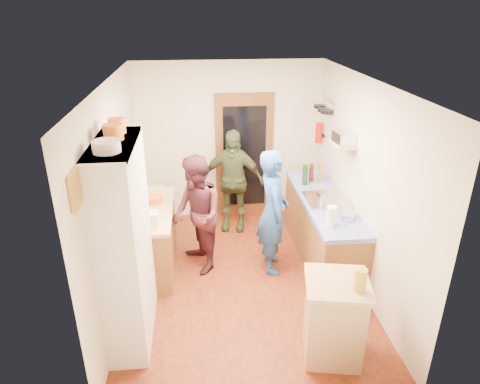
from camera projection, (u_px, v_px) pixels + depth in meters
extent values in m
cube|color=maroon|center=(242.00, 280.00, 5.71)|extent=(3.00, 4.00, 0.02)
cube|color=silver|center=(242.00, 81.00, 4.65)|extent=(3.00, 4.00, 0.02)
cube|color=beige|center=(229.00, 142.00, 7.01)|extent=(3.00, 0.02, 2.60)
cube|color=beige|center=(270.00, 293.00, 3.35)|extent=(3.00, 0.02, 2.60)
cube|color=beige|center=(115.00, 196.00, 5.03)|extent=(0.02, 4.00, 2.60)
cube|color=beige|center=(363.00, 186.00, 5.32)|extent=(0.02, 4.00, 2.60)
cube|color=brown|center=(244.00, 157.00, 7.09)|extent=(0.95, 0.06, 2.10)
cube|color=black|center=(244.00, 157.00, 7.06)|extent=(0.70, 0.02, 1.70)
cube|color=silver|center=(125.00, 245.00, 4.41)|extent=(0.40, 1.20, 2.20)
cube|color=silver|center=(113.00, 144.00, 3.97)|extent=(0.40, 1.14, 0.04)
cylinder|color=white|center=(106.00, 146.00, 3.68)|extent=(0.24, 0.24, 0.10)
cylinder|color=orange|center=(113.00, 132.00, 4.01)|extent=(0.18, 0.18, 0.15)
cylinder|color=orange|center=(117.00, 126.00, 4.22)|extent=(0.17, 0.17, 0.15)
cube|color=brown|center=(151.00, 240.00, 5.83)|extent=(0.60, 1.40, 0.85)
cube|color=tan|center=(148.00, 210.00, 5.64)|extent=(0.64, 1.44, 0.05)
cube|color=white|center=(148.00, 220.00, 5.14)|extent=(0.26, 0.18, 0.19)
cylinder|color=white|center=(143.00, 208.00, 5.47)|extent=(0.17, 0.17, 0.17)
cylinder|color=orange|center=(155.00, 199.00, 5.79)|extent=(0.23, 0.23, 0.10)
cube|color=tan|center=(153.00, 189.00, 6.20)|extent=(0.35, 0.29, 0.02)
cube|color=brown|center=(322.00, 230.00, 6.10)|extent=(0.60, 2.20, 0.84)
cube|color=#111CBA|center=(324.00, 201.00, 5.92)|extent=(0.62, 2.22, 0.06)
cube|color=silver|center=(326.00, 200.00, 5.83)|extent=(0.55, 0.58, 0.04)
cylinder|color=silver|center=(324.00, 196.00, 5.75)|extent=(0.20, 0.20, 0.13)
cylinder|color=#143F14|center=(305.00, 175.00, 6.32)|extent=(0.08, 0.08, 0.32)
cylinder|color=#591419|center=(311.00, 173.00, 6.46)|extent=(0.07, 0.07, 0.27)
cylinder|color=olive|center=(320.00, 173.00, 6.43)|extent=(0.08, 0.08, 0.28)
cylinder|color=white|center=(331.00, 216.00, 5.15)|extent=(0.13, 0.13, 0.26)
cylinder|color=silver|center=(346.00, 215.00, 5.36)|extent=(0.30, 0.30, 0.09)
cube|color=tan|center=(334.00, 321.00, 4.33)|extent=(0.64, 0.64, 0.86)
cube|color=tan|center=(338.00, 284.00, 4.15)|extent=(0.73, 0.73, 0.05)
cube|color=white|center=(332.00, 280.00, 4.20)|extent=(0.40, 0.34, 0.02)
cylinder|color=#AD9E2D|center=(360.00, 280.00, 3.97)|extent=(0.14, 0.14, 0.23)
cylinder|color=silver|center=(328.00, 100.00, 6.40)|extent=(0.02, 0.65, 0.02)
cylinder|color=black|center=(327.00, 112.00, 6.29)|extent=(0.18, 0.18, 0.05)
cylinder|color=black|center=(323.00, 110.00, 6.48)|extent=(0.16, 0.16, 0.05)
cylinder|color=black|center=(319.00, 106.00, 6.66)|extent=(0.17, 0.17, 0.05)
cube|color=tan|center=(343.00, 144.00, 5.56)|extent=(0.26, 0.42, 0.03)
cube|color=silver|center=(344.00, 138.00, 5.52)|extent=(0.24, 0.32, 0.15)
cube|color=black|center=(322.00, 136.00, 6.80)|extent=(0.06, 0.10, 0.04)
cylinder|color=red|center=(319.00, 133.00, 6.78)|extent=(0.11, 0.11, 0.32)
cube|color=gold|center=(75.00, 190.00, 3.32)|extent=(0.03, 0.25, 0.30)
imported|color=#234D96|center=(276.00, 213.00, 5.62)|extent=(0.41, 0.63, 1.72)
imported|color=#431C25|center=(198.00, 214.00, 5.70)|extent=(0.83, 0.94, 1.62)
imported|color=#374225|center=(233.00, 181.00, 6.71)|extent=(1.03, 0.60, 1.65)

